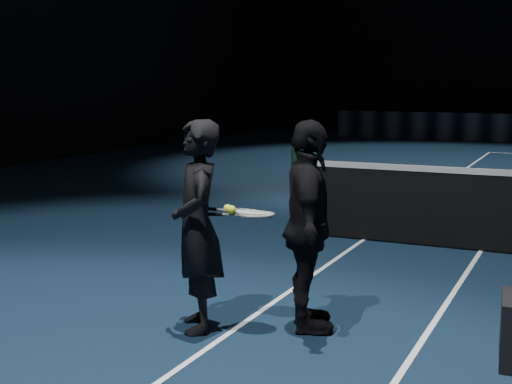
% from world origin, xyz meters
% --- Properties ---
extents(net_post_left, '(0.10, 0.10, 1.10)m').
position_xyz_m(net_post_left, '(-6.40, 0.00, 0.55)').
color(net_post_left, black).
rests_on(net_post_left, floor).
extents(player_a, '(0.66, 0.71, 1.64)m').
position_xyz_m(player_a, '(-5.76, -3.60, 0.82)').
color(player_a, black).
rests_on(player_a, floor).
extents(player_b, '(0.76, 1.04, 1.64)m').
position_xyz_m(player_b, '(-4.99, -3.25, 0.82)').
color(player_b, black).
rests_on(player_b, floor).
extents(racket_lower, '(0.71, 0.48, 0.03)m').
position_xyz_m(racket_lower, '(-5.35, -3.41, 0.91)').
color(racket_lower, black).
rests_on(racket_lower, player_a).
extents(racket_upper, '(0.70, 0.51, 0.10)m').
position_xyz_m(racket_upper, '(-5.41, -3.40, 0.92)').
color(racket_upper, black).
rests_on(racket_upper, player_b).
extents(tennis_balls, '(0.12, 0.10, 0.12)m').
position_xyz_m(tennis_balls, '(-5.53, -3.49, 0.97)').
color(tennis_balls, '#BAE730').
rests_on(tennis_balls, racket_upper).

